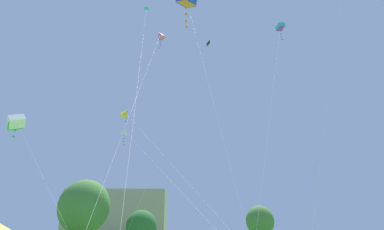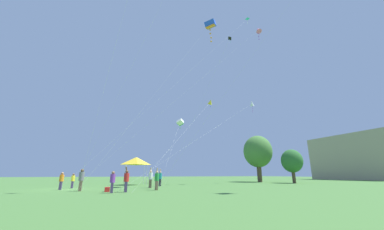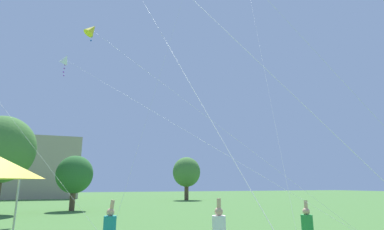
# 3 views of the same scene
# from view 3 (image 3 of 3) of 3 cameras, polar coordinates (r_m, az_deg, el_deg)

# --- Properties ---
(distant_building) EXTENTS (21.11, 10.92, 11.34)m
(distant_building) POSITION_cam_3_polar(r_m,az_deg,el_deg) (66.31, -29.81, -8.69)
(distant_building) COLOR tan
(distant_building) RESTS_ON ground
(tree_near_right) EXTENTS (3.59, 3.23, 5.42)m
(tree_near_right) POSITION_cam_3_polar(r_m,az_deg,el_deg) (33.03, -21.46, -10.53)
(tree_near_right) COLOR brown
(tree_near_right) RESTS_ON ground
(tree_far_centre) EXTENTS (4.70, 4.23, 7.09)m
(tree_far_centre) POSITION_cam_3_polar(r_m,az_deg,el_deg) (51.58, -1.05, -10.82)
(tree_far_centre) COLOR brown
(tree_far_centre) RESTS_ON ground
(tree_far_left) EXTENTS (5.73, 5.16, 8.65)m
(tree_far_left) POSITION_cam_3_polar(r_m,az_deg,el_deg) (31.95, -32.57, -5.55)
(tree_far_left) COLOR brown
(tree_far_left) RESTS_ON ground
(person_green_shirt) EXTENTS (0.41, 0.41, 1.97)m
(person_green_shirt) POSITION_cam_3_polar(r_m,az_deg,el_deg) (11.96, 21.17, -19.78)
(person_green_shirt) COLOR brown
(person_green_shirt) RESTS_ON ground
(kite_white_diamond_3) EXTENTS (11.52, 22.23, 13.94)m
(kite_white_diamond_3) POSITION_cam_3_polar(r_m,az_deg,el_deg) (29.23, -22.99, 9.67)
(kite_white_diamond_3) COLOR silver
(kite_white_diamond_3) RESTS_ON ground
(kite_yellow_diamond_5) EXTENTS (9.83, 11.86, 12.51)m
(kite_yellow_diamond_5) POSITION_cam_3_polar(r_m,az_deg,el_deg) (20.48, -18.52, 15.10)
(kite_yellow_diamond_5) COLOR silver
(kite_yellow_diamond_5) RESTS_ON ground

